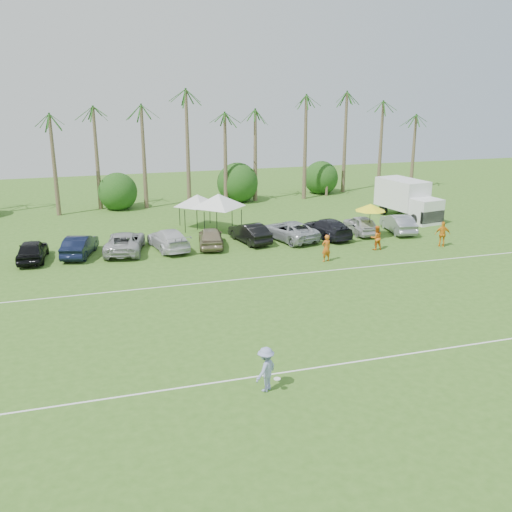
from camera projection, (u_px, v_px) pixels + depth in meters
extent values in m
plane|color=#3A661E|center=(340.00, 390.00, 22.44)|extent=(120.00, 120.00, 0.00)
cube|color=white|center=(320.00, 367.00, 24.27)|extent=(80.00, 0.10, 0.01)
cube|color=white|center=(244.00, 279.00, 35.27)|extent=(80.00, 0.10, 0.01)
cone|color=brown|center=(48.00, 159.00, 52.50)|extent=(0.44, 0.44, 10.00)
cone|color=brown|center=(93.00, 152.00, 53.46)|extent=(0.44, 0.44, 11.00)
cone|color=brown|center=(137.00, 166.00, 55.00)|extent=(0.44, 0.44, 8.00)
cone|color=brown|center=(178.00, 159.00, 55.97)|extent=(0.44, 0.44, 9.00)
cone|color=brown|center=(217.00, 153.00, 56.93)|extent=(0.44, 0.44, 10.00)
cone|color=brown|center=(256.00, 146.00, 57.89)|extent=(0.44, 0.44, 11.00)
cone|color=brown|center=(301.00, 160.00, 59.71)|extent=(0.44, 0.44, 8.00)
cone|color=brown|center=(345.00, 153.00, 60.95)|extent=(0.44, 0.44, 9.00)
cone|color=brown|center=(387.00, 147.00, 62.19)|extent=(0.44, 0.44, 10.00)
cone|color=brown|center=(420.00, 141.00, 63.15)|extent=(0.44, 0.44, 11.00)
cylinder|color=brown|center=(117.00, 199.00, 56.32)|extent=(0.30, 0.30, 1.40)
sphere|color=#174212|center=(117.00, 188.00, 56.00)|extent=(4.00, 4.00, 4.00)
cylinder|color=brown|center=(235.00, 192.00, 59.64)|extent=(0.30, 0.30, 1.40)
sphere|color=#174212|center=(235.00, 182.00, 59.33)|extent=(4.00, 4.00, 4.00)
cylinder|color=brown|center=(323.00, 188.00, 62.41)|extent=(0.30, 0.30, 1.40)
sphere|color=#174212|center=(323.00, 178.00, 62.09)|extent=(4.00, 4.00, 4.00)
imported|color=#D66117|center=(326.00, 248.00, 38.54)|extent=(0.75, 0.56, 1.86)
imported|color=orange|center=(376.00, 238.00, 41.31)|extent=(0.88, 0.69, 1.78)
imported|color=orange|center=(443.00, 234.00, 42.08)|extent=(1.20, 0.86, 1.89)
cube|color=white|center=(402.00, 193.00, 51.47)|extent=(3.30, 5.07, 2.56)
cube|color=white|center=(426.00, 212.00, 48.95)|extent=(2.63, 2.21, 2.15)
cube|color=black|center=(432.00, 217.00, 48.38)|extent=(2.38, 0.69, 1.03)
cube|color=#E5590C|center=(413.00, 197.00, 52.15)|extent=(0.29, 1.62, 0.92)
cylinder|color=black|center=(415.00, 219.00, 48.87)|extent=(0.46, 0.96, 0.92)
cylinder|color=black|center=(433.00, 217.00, 49.74)|extent=(0.46, 0.96, 0.92)
cylinder|color=black|center=(383.00, 210.00, 52.56)|extent=(0.46, 0.96, 0.92)
cylinder|color=black|center=(401.00, 208.00, 53.43)|extent=(0.46, 0.96, 0.92)
cylinder|color=black|center=(185.00, 221.00, 46.02)|extent=(0.06, 0.06, 1.89)
cylinder|color=black|center=(217.00, 219.00, 46.75)|extent=(0.06, 0.06, 1.89)
cylinder|color=black|center=(180.00, 215.00, 48.44)|extent=(0.06, 0.06, 1.89)
cylinder|color=black|center=(210.00, 213.00, 49.17)|extent=(0.06, 0.06, 1.89)
pyramid|color=silver|center=(197.00, 194.00, 47.05)|extent=(4.08, 4.08, 0.94)
cylinder|color=black|center=(204.00, 225.00, 44.21)|extent=(0.06, 0.06, 2.13)
cylinder|color=black|center=(242.00, 223.00, 45.04)|extent=(0.06, 0.06, 2.13)
cylinder|color=black|center=(197.00, 217.00, 46.95)|extent=(0.06, 0.06, 2.13)
cylinder|color=black|center=(232.00, 215.00, 47.78)|extent=(0.06, 0.06, 2.13)
pyramid|color=white|center=(218.00, 194.00, 45.38)|extent=(4.60, 4.60, 1.06)
cylinder|color=black|center=(370.00, 222.00, 44.53)|extent=(0.05, 0.05, 2.41)
cone|color=#FFF61A|center=(371.00, 207.00, 44.18)|extent=(2.41, 2.41, 0.55)
imported|color=#8B95C5|center=(266.00, 369.00, 22.20)|extent=(1.34, 1.28, 1.83)
cylinder|color=white|center=(277.00, 379.00, 22.20)|extent=(0.27, 0.27, 0.03)
imported|color=black|center=(32.00, 250.00, 38.69)|extent=(2.06, 4.47, 1.49)
imported|color=black|center=(80.00, 246.00, 39.85)|extent=(2.73, 4.76, 1.49)
imported|color=#ABABAB|center=(125.00, 242.00, 40.74)|extent=(3.48, 5.73, 1.49)
imported|color=silver|center=(168.00, 239.00, 41.49)|extent=(2.94, 5.40, 1.49)
imported|color=gray|center=(211.00, 237.00, 42.10)|extent=(2.50, 4.60, 1.49)
imported|color=black|center=(250.00, 233.00, 43.29)|extent=(2.46, 4.73, 1.49)
imported|color=#A1A5AA|center=(289.00, 231.00, 43.95)|extent=(3.90, 5.83, 1.49)
imported|color=black|center=(326.00, 228.00, 44.74)|extent=(2.96, 5.41, 1.49)
imported|color=silver|center=(361.00, 225.00, 45.83)|extent=(2.04, 4.47, 1.49)
imported|color=gray|center=(398.00, 223.00, 46.22)|extent=(2.23, 4.69, 1.49)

